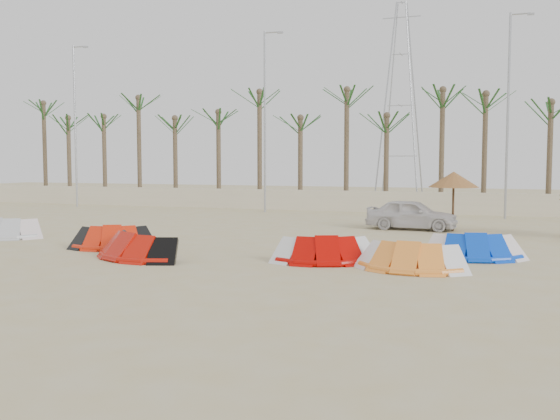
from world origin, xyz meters
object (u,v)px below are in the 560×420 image
at_px(parasol_left, 454,180).
at_px(car, 412,214).
at_px(kite_blue, 475,245).
at_px(kite_orange, 411,255).
at_px(kite_grey, 3,227).
at_px(kite_red_mid, 142,244).
at_px(kite_red_right, 329,248).
at_px(kite_red_left, 118,236).

relative_size(parasol_left, car, 0.65).
bearing_deg(kite_blue, parasol_left, 99.22).
distance_m(kite_orange, car, 10.80).
bearing_deg(kite_grey, kite_red_mid, -17.79).
xyz_separation_m(kite_grey, car, (15.44, 8.66, 0.28)).
bearing_deg(car, kite_red_right, 176.46).
relative_size(kite_red_left, kite_red_mid, 0.83).
distance_m(kite_grey, kite_red_right, 14.34).
relative_size(kite_blue, car, 0.82).
bearing_deg(kite_blue, kite_red_left, -171.68).
xyz_separation_m(kite_grey, kite_red_right, (14.26, -1.48, -0.00)).
distance_m(kite_red_mid, parasol_left, 14.52).
height_order(kite_red_right, kite_orange, same).
bearing_deg(kite_orange, kite_grey, 173.12).
bearing_deg(kite_grey, kite_red_left, -9.55).
bearing_deg(kite_red_left, kite_grey, 170.45).
xyz_separation_m(kite_red_left, kite_red_right, (8.00, -0.43, 0.00)).
bearing_deg(kite_orange, car, 97.75).
xyz_separation_m(kite_red_mid, kite_orange, (8.61, 0.62, -0.00)).
height_order(kite_red_mid, car, car).
distance_m(kite_orange, kite_blue, 3.23).
bearing_deg(car, kite_blue, -155.53).
relative_size(kite_red_mid, kite_orange, 1.25).
bearing_deg(parasol_left, kite_blue, -80.78).
height_order(kite_red_left, parasol_left, parasol_left).
height_order(kite_red_right, parasol_left, parasol_left).
relative_size(kite_grey, car, 0.93).
distance_m(kite_red_mid, kite_red_right, 6.09).
bearing_deg(kite_red_right, car, 83.38).
xyz_separation_m(kite_red_right, kite_blue, (4.28, 2.23, -0.00)).
bearing_deg(parasol_left, kite_red_mid, -128.58).
bearing_deg(kite_red_left, kite_orange, -5.29).
bearing_deg(kite_orange, parasol_left, 88.01).
bearing_deg(kite_red_right, kite_blue, 27.48).
relative_size(kite_red_left, kite_blue, 1.01).
height_order(kite_orange, car, car).
bearing_deg(kite_red_right, kite_red_left, 176.92).
bearing_deg(kite_blue, kite_red_mid, -161.66).
relative_size(kite_red_left, parasol_left, 1.27).
distance_m(kite_grey, kite_blue, 18.56).
distance_m(kite_grey, kite_orange, 17.02).
bearing_deg(kite_blue, kite_red_right, -152.52).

